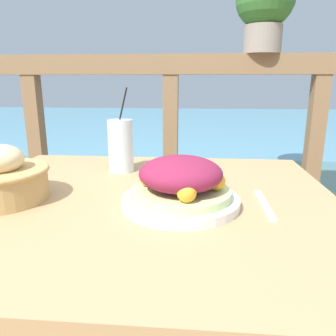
# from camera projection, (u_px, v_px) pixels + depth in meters

# --- Properties ---
(patio_table) EXTENTS (0.93, 0.85, 0.75)m
(patio_table) POSITION_uv_depth(u_px,v_px,m) (144.00, 239.00, 0.82)
(patio_table) COLOR tan
(patio_table) RESTS_ON ground_plane
(railing_fence) EXTENTS (2.80, 0.08, 1.14)m
(railing_fence) POSITION_uv_depth(u_px,v_px,m) (171.00, 133.00, 1.60)
(railing_fence) COLOR brown
(railing_fence) RESTS_ON ground_plane
(sea_backdrop) EXTENTS (12.00, 4.00, 0.53)m
(sea_backdrop) POSITION_uv_depth(u_px,v_px,m) (186.00, 143.00, 4.13)
(sea_backdrop) COLOR #568EA8
(sea_backdrop) RESTS_ON ground_plane
(salad_plate) EXTENTS (0.26, 0.26, 0.11)m
(salad_plate) POSITION_uv_depth(u_px,v_px,m) (181.00, 185.00, 0.72)
(salad_plate) COLOR silver
(salad_plate) RESTS_ON patio_table
(drink_glass) EXTENTS (0.08, 0.08, 0.25)m
(drink_glass) POSITION_uv_depth(u_px,v_px,m) (121.00, 146.00, 1.00)
(drink_glass) COLOR silver
(drink_glass) RESTS_ON patio_table
(bread_basket) EXTENTS (0.22, 0.22, 0.13)m
(bread_basket) POSITION_uv_depth(u_px,v_px,m) (0.00, 178.00, 0.76)
(bread_basket) COLOR tan
(bread_basket) RESTS_ON patio_table
(potted_plant) EXTENTS (0.26, 0.26, 0.36)m
(potted_plant) POSITION_uv_depth(u_px,v_px,m) (265.00, 5.00, 1.42)
(potted_plant) COLOR gray
(potted_plant) RESTS_ON railing_fence
(fork) EXTENTS (0.02, 0.18, 0.00)m
(fork) POSITION_uv_depth(u_px,v_px,m) (264.00, 205.00, 0.74)
(fork) COLOR silver
(fork) RESTS_ON patio_table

